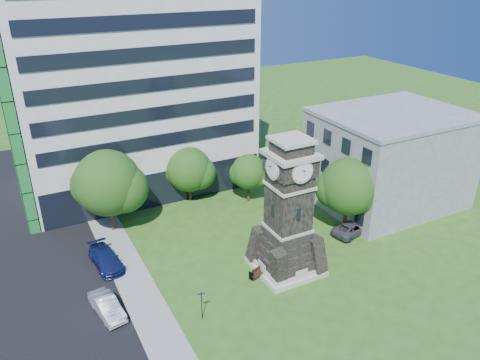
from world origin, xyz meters
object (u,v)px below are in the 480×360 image
park_bench (261,271)px  clock_tower (288,216)px  car_street_north (106,259)px  car_east_lot (352,228)px  street_sign (202,302)px  car_street_mid (107,306)px

park_bench → clock_tower: bearing=-17.4°
car_street_north → car_east_lot: (23.08, -5.76, -0.10)m
clock_tower → park_bench: size_ratio=6.07×
car_east_lot → park_bench: bearing=86.4°
car_street_north → car_east_lot: 23.78m
street_sign → car_street_north: bearing=123.9°
car_east_lot → street_sign: bearing=90.6°
car_east_lot → park_bench: 11.78m
clock_tower → street_sign: clock_tower is taller
car_street_north → park_bench: 13.82m
street_sign → clock_tower: bearing=23.7°
car_street_mid → park_bench: bearing=-16.0°
clock_tower → street_sign: 10.18m
street_sign → car_east_lot: bearing=22.0°
clock_tower → car_street_north: 16.64m
car_street_north → street_sign: street_sign is taller
car_street_north → car_east_lot: car_street_north is taller
car_east_lot → street_sign: size_ratio=1.86×
clock_tower → street_sign: bearing=-164.5°
park_bench → car_street_north: bearing=127.6°
car_street_mid → park_bench: (12.81, -1.35, -0.16)m
car_street_mid → street_sign: street_sign is taller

